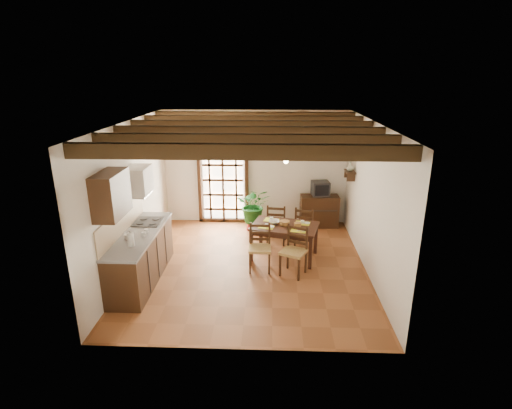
{
  "coord_description": "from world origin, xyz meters",
  "views": [
    {
      "loc": [
        0.4,
        -7.09,
        3.66
      ],
      "look_at": [
        0.1,
        0.4,
        1.15
      ],
      "focal_mm": 28.0,
      "sensor_mm": 36.0,
      "label": 1
    }
  ],
  "objects_px": {
    "potted_plant": "(254,207)",
    "pendant_lamp": "(286,157)",
    "sideboard": "(319,211)",
    "chair_near_left": "(260,256)",
    "crt_tv": "(320,188)",
    "chair_near_right": "(294,260)",
    "dining_table": "(285,229)",
    "chair_far_right": "(305,234)",
    "chair_far_left": "(276,231)",
    "kitchen_counter": "(141,256)"
  },
  "relations": [
    {
      "from": "chair_near_right",
      "to": "crt_tv",
      "type": "height_order",
      "value": "crt_tv"
    },
    {
      "from": "dining_table",
      "to": "crt_tv",
      "type": "height_order",
      "value": "crt_tv"
    },
    {
      "from": "chair_near_left",
      "to": "potted_plant",
      "type": "distance_m",
      "value": 2.12
    },
    {
      "from": "chair_far_left",
      "to": "pendant_lamp",
      "type": "relative_size",
      "value": 1.09
    },
    {
      "from": "chair_near_right",
      "to": "crt_tv",
      "type": "bearing_deg",
      "value": 99.47
    },
    {
      "from": "chair_far_right",
      "to": "crt_tv",
      "type": "height_order",
      "value": "crt_tv"
    },
    {
      "from": "crt_tv",
      "to": "dining_table",
      "type": "bearing_deg",
      "value": -123.36
    },
    {
      "from": "chair_near_left",
      "to": "potted_plant",
      "type": "relative_size",
      "value": 0.4
    },
    {
      "from": "chair_near_left",
      "to": "chair_far_left",
      "type": "xyz_separation_m",
      "value": [
        0.33,
        1.29,
        0.0
      ]
    },
    {
      "from": "chair_near_left",
      "to": "chair_far_left",
      "type": "relative_size",
      "value": 0.99
    },
    {
      "from": "chair_near_right",
      "to": "potted_plant",
      "type": "distance_m",
      "value": 2.42
    },
    {
      "from": "sideboard",
      "to": "crt_tv",
      "type": "relative_size",
      "value": 2.06
    },
    {
      "from": "dining_table",
      "to": "chair_far_left",
      "type": "relative_size",
      "value": 1.6
    },
    {
      "from": "chair_near_right",
      "to": "pendant_lamp",
      "type": "distance_m",
      "value": 1.97
    },
    {
      "from": "dining_table",
      "to": "chair_near_left",
      "type": "distance_m",
      "value": 0.81
    },
    {
      "from": "chair_near_right",
      "to": "crt_tv",
      "type": "distance_m",
      "value": 2.71
    },
    {
      "from": "chair_far_right",
      "to": "potted_plant",
      "type": "height_order",
      "value": "potted_plant"
    },
    {
      "from": "chair_near_left",
      "to": "pendant_lamp",
      "type": "xyz_separation_m",
      "value": [
        0.48,
        0.67,
        1.79
      ]
    },
    {
      "from": "potted_plant",
      "to": "chair_near_right",
      "type": "bearing_deg",
      "value": -69.47
    },
    {
      "from": "dining_table",
      "to": "crt_tv",
      "type": "distance_m",
      "value": 2.04
    },
    {
      "from": "dining_table",
      "to": "chair_near_left",
      "type": "height_order",
      "value": "chair_near_left"
    },
    {
      "from": "pendant_lamp",
      "to": "chair_near_right",
      "type": "bearing_deg",
      "value": -79.31
    },
    {
      "from": "kitchen_counter",
      "to": "chair_far_right",
      "type": "distance_m",
      "value": 3.5
    },
    {
      "from": "crt_tv",
      "to": "pendant_lamp",
      "type": "height_order",
      "value": "pendant_lamp"
    },
    {
      "from": "chair_near_right",
      "to": "chair_far_right",
      "type": "relative_size",
      "value": 1.02
    },
    {
      "from": "chair_near_left",
      "to": "chair_near_right",
      "type": "distance_m",
      "value": 0.66
    },
    {
      "from": "chair_near_right",
      "to": "chair_far_right",
      "type": "xyz_separation_m",
      "value": [
        0.32,
        1.29,
        -0.01
      ]
    },
    {
      "from": "dining_table",
      "to": "kitchen_counter",
      "type": "bearing_deg",
      "value": -144.5
    },
    {
      "from": "dining_table",
      "to": "potted_plant",
      "type": "height_order",
      "value": "potted_plant"
    },
    {
      "from": "dining_table",
      "to": "chair_far_right",
      "type": "bearing_deg",
      "value": 64.04
    },
    {
      "from": "chair_near_left",
      "to": "kitchen_counter",
      "type": "bearing_deg",
      "value": -168.33
    },
    {
      "from": "chair_near_left",
      "to": "crt_tv",
      "type": "bearing_deg",
      "value": 59.02
    },
    {
      "from": "chair_far_left",
      "to": "chair_far_right",
      "type": "height_order",
      "value": "chair_far_left"
    },
    {
      "from": "potted_plant",
      "to": "pendant_lamp",
      "type": "xyz_separation_m",
      "value": [
        0.69,
        -1.42,
        1.51
      ]
    },
    {
      "from": "crt_tv",
      "to": "chair_far_right",
      "type": "bearing_deg",
      "value": -115.81
    },
    {
      "from": "dining_table",
      "to": "pendant_lamp",
      "type": "xyz_separation_m",
      "value": [
        0.0,
        0.1,
        1.46
      ]
    },
    {
      "from": "dining_table",
      "to": "chair_far_right",
      "type": "distance_m",
      "value": 0.81
    },
    {
      "from": "potted_plant",
      "to": "chair_far_left",
      "type": "bearing_deg",
      "value": -56.14
    },
    {
      "from": "dining_table",
      "to": "sideboard",
      "type": "height_order",
      "value": "sideboard"
    },
    {
      "from": "kitchen_counter",
      "to": "potted_plant",
      "type": "height_order",
      "value": "potted_plant"
    },
    {
      "from": "chair_near_left",
      "to": "chair_far_right",
      "type": "xyz_separation_m",
      "value": [
        0.96,
        1.13,
        0.0
      ]
    },
    {
      "from": "chair_near_left",
      "to": "crt_tv",
      "type": "height_order",
      "value": "crt_tv"
    },
    {
      "from": "chair_near_right",
      "to": "chair_far_left",
      "type": "distance_m",
      "value": 1.48
    },
    {
      "from": "sideboard",
      "to": "potted_plant",
      "type": "height_order",
      "value": "potted_plant"
    },
    {
      "from": "dining_table",
      "to": "crt_tv",
      "type": "bearing_deg",
      "value": 77.35
    },
    {
      "from": "pendant_lamp",
      "to": "chair_near_left",
      "type": "bearing_deg",
      "value": -125.97
    },
    {
      "from": "chair_far_left",
      "to": "crt_tv",
      "type": "bearing_deg",
      "value": -127.85
    },
    {
      "from": "crt_tv",
      "to": "pendant_lamp",
      "type": "bearing_deg",
      "value": -124.71
    },
    {
      "from": "chair_far_left",
      "to": "pendant_lamp",
      "type": "distance_m",
      "value": 1.9
    },
    {
      "from": "chair_near_right",
      "to": "crt_tv",
      "type": "relative_size",
      "value": 2.11
    }
  ]
}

